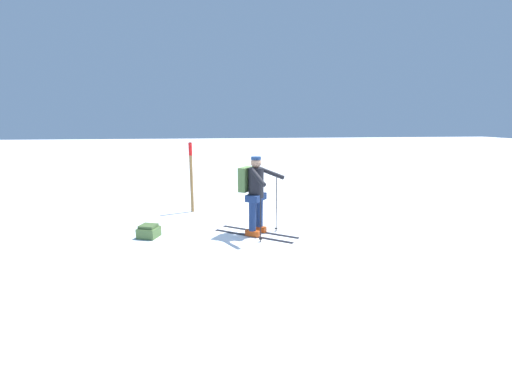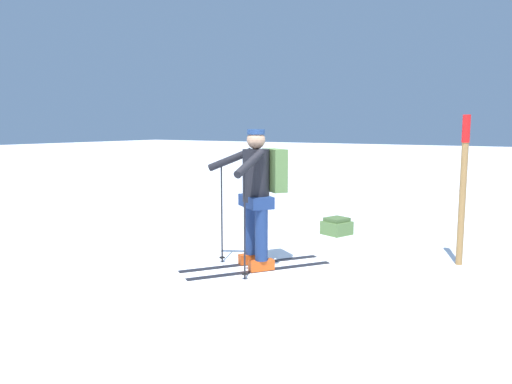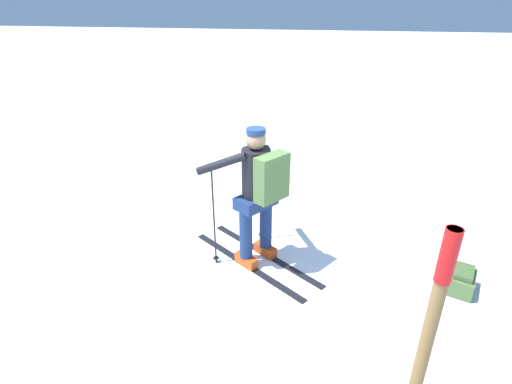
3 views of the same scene
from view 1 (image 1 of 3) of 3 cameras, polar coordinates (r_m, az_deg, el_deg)
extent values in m
plane|color=white|center=(7.97, 0.14, -5.59)|extent=(80.00, 80.00, 0.00)
cube|color=black|center=(7.52, 0.57, -6.64)|extent=(1.12, 1.55, 0.01)
cube|color=#C64714|center=(7.50, 0.57, -6.16)|extent=(0.26, 0.31, 0.12)
cylinder|color=navy|center=(7.39, 0.58, -3.21)|extent=(0.15, 0.15, 0.68)
cube|color=black|center=(7.25, -0.60, -7.36)|extent=(1.12, 1.55, 0.01)
cube|color=#C64714|center=(7.23, -0.60, -6.87)|extent=(0.26, 0.31, 0.12)
cylinder|color=navy|center=(7.11, -0.60, -3.81)|extent=(0.15, 0.15, 0.68)
cube|color=navy|center=(7.16, 0.00, -0.88)|extent=(0.55, 0.49, 0.14)
cylinder|color=black|center=(7.10, 0.00, 1.56)|extent=(0.32, 0.32, 0.62)
sphere|color=tan|center=(7.04, 0.00, 4.92)|extent=(0.22, 0.22, 0.22)
cylinder|color=navy|center=(7.03, 0.00, 5.68)|extent=(0.21, 0.21, 0.06)
cube|color=#4C6B38|center=(7.21, -1.71, 2.15)|extent=(0.42, 0.36, 0.51)
cylinder|color=black|center=(7.42, 3.42, -1.94)|extent=(0.02, 0.02, 1.25)
cylinder|color=black|center=(7.57, 3.37, -6.09)|extent=(0.07, 0.07, 0.01)
cylinder|color=black|center=(7.26, 2.61, 3.16)|extent=(0.12, 0.57, 0.30)
cylinder|color=black|center=(6.75, 0.77, -3.32)|extent=(0.02, 0.02, 1.25)
cylinder|color=black|center=(6.92, 0.76, -7.84)|extent=(0.07, 0.07, 0.01)
cylinder|color=black|center=(6.70, 0.36, 2.45)|extent=(0.56, 0.26, 0.30)
cube|color=#4C6B38|center=(7.51, -17.44, -6.43)|extent=(0.47, 0.49, 0.21)
cube|color=#415B2F|center=(7.47, -17.51, -5.45)|extent=(0.38, 0.40, 0.06)
cylinder|color=olive|center=(9.13, -10.71, 2.36)|extent=(0.08, 0.08, 1.84)
cylinder|color=red|center=(9.04, -10.90, 7.07)|extent=(0.09, 0.09, 0.33)
camera|label=2|loc=(11.67, 23.02, 7.56)|focal=35.00mm
camera|label=3|loc=(10.90, -7.04, 14.37)|focal=28.00mm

